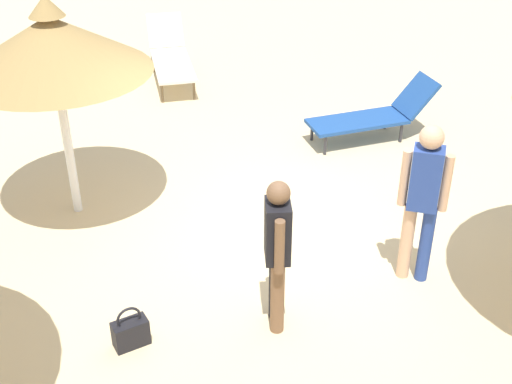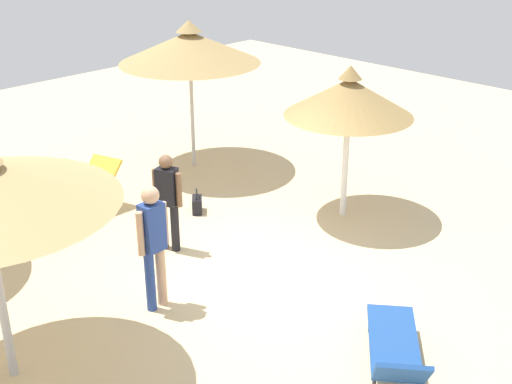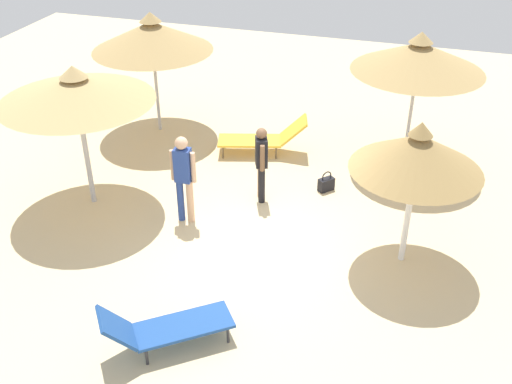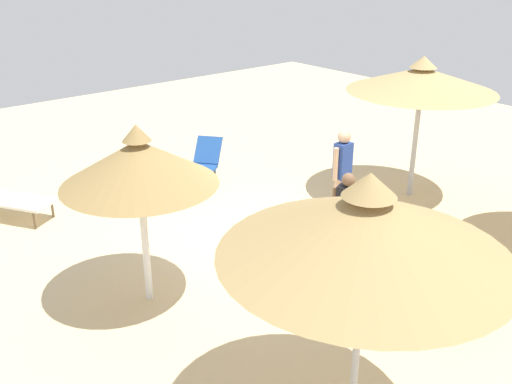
% 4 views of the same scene
% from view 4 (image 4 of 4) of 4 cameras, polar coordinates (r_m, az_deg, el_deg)
% --- Properties ---
extents(ground, '(24.00, 24.00, 0.10)m').
position_cam_4_polar(ground, '(10.01, 0.80, -5.19)').
color(ground, beige).
extents(parasol_umbrella_front, '(2.09, 2.09, 2.58)m').
position_cam_4_polar(parasol_umbrella_front, '(7.75, -11.38, 2.80)').
color(parasol_umbrella_front, white).
rests_on(parasol_umbrella_front, ground).
extents(parasol_umbrella_far_right, '(2.70, 2.70, 2.89)m').
position_cam_4_polar(parasol_umbrella_far_right, '(5.23, 10.73, -3.29)').
color(parasol_umbrella_far_right, '#B2B2B7').
rests_on(parasol_umbrella_far_right, ground).
extents(parasol_umbrella_center, '(2.82, 2.82, 2.79)m').
position_cam_4_polar(parasol_umbrella_center, '(11.58, 15.88, 10.52)').
color(parasol_umbrella_center, '#B2B2B7').
rests_on(parasol_umbrella_center, ground).
extents(lounge_chair_near_right, '(1.56, 1.79, 0.83)m').
position_cam_4_polar(lounge_chair_near_right, '(12.24, -5.52, 2.32)').
color(lounge_chair_near_right, '#1E478C').
rests_on(lounge_chair_near_right, ground).
extents(lounge_chair_far_left, '(1.14, 2.06, 0.86)m').
position_cam_4_polar(lounge_chair_far_left, '(8.70, 20.16, -8.04)').
color(lounge_chair_far_left, gold).
rests_on(lounge_chair_far_left, ground).
extents(person_standing_near_left, '(0.23, 0.48, 1.74)m').
position_cam_4_polar(person_standing_near_left, '(10.46, 8.41, 2.14)').
color(person_standing_near_left, navy).
rests_on(person_standing_near_left, ground).
extents(person_standing_front, '(0.46, 0.31, 1.55)m').
position_cam_4_polar(person_standing_front, '(9.04, 8.82, -2.13)').
color(person_standing_front, brown).
rests_on(person_standing_front, ground).
extents(handbag, '(0.35, 0.34, 0.43)m').
position_cam_4_polar(handbag, '(8.22, 6.75, -10.58)').
color(handbag, black).
rests_on(handbag, ground).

